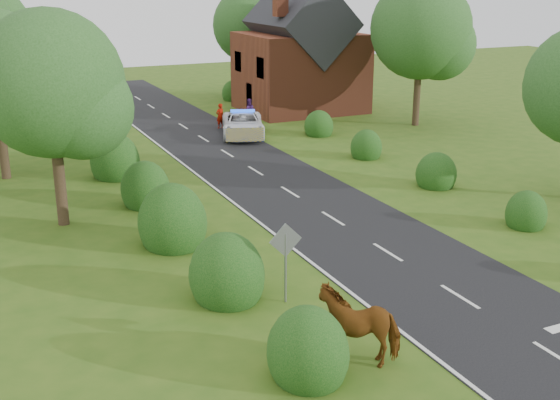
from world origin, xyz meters
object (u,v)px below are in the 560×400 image
cow (359,328)px  pedestrian_purple (249,111)px  road_sign (285,251)px  police_van (243,124)px  pedestrian_red (220,116)px

cow → pedestrian_purple: bearing=-173.5°
road_sign → police_van: size_ratio=0.43×
police_van → cow: bearing=-85.8°
pedestrian_red → pedestrian_purple: bearing=174.6°
cow → pedestrian_red: (6.69, 28.22, -0.05)m
police_van → pedestrian_red: bearing=120.3°
police_van → pedestrian_red: 2.72m
road_sign → pedestrian_red: road_sign is taller
cow → pedestrian_red: bearing=-169.7°
cow → police_van: cow is taller
cow → pedestrian_red: size_ratio=1.50×
road_sign → pedestrian_purple: bearing=69.8°
cow → police_van: bearing=-172.0°
cow → police_van: 26.53m
police_van → road_sign: bearing=-89.1°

